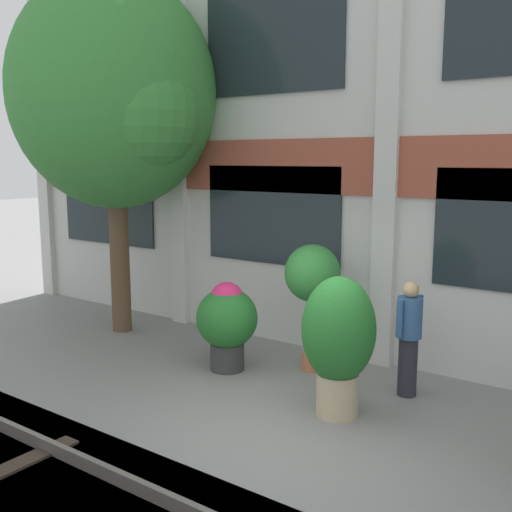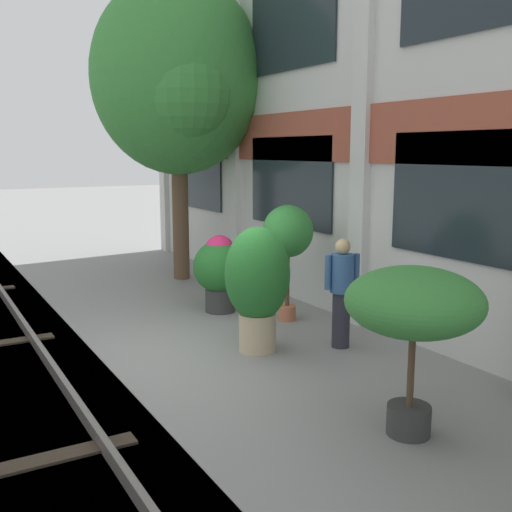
% 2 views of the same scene
% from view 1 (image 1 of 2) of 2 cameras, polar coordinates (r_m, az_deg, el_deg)
% --- Properties ---
extents(ground_plane, '(80.00, 80.00, 0.00)m').
position_cam_1_polar(ground_plane, '(7.54, 2.48, -16.09)').
color(ground_plane, gray).
extents(apartment_facade, '(17.42, 0.64, 7.80)m').
position_cam_1_polar(apartment_facade, '(9.61, 13.23, 12.97)').
color(apartment_facade, silver).
rests_on(apartment_facade, ground).
extents(broadleaf_tree, '(3.85, 3.67, 6.47)m').
position_cam_1_polar(broadleaf_tree, '(11.34, -13.39, 14.39)').
color(broadleaf_tree, brown).
rests_on(broadleaf_tree, ground).
extents(potted_plant_glazed_jar, '(0.93, 0.93, 1.80)m').
position_cam_1_polar(potted_plant_glazed_jar, '(7.60, 7.86, -7.68)').
color(potted_plant_glazed_jar, tan).
rests_on(potted_plant_glazed_jar, ground).
extents(potted_plant_fluted_column, '(0.94, 0.94, 1.38)m').
position_cam_1_polar(potted_plant_fluted_column, '(9.20, -2.79, -6.09)').
color(potted_plant_fluted_column, '#333333').
rests_on(potted_plant_fluted_column, ground).
extents(potted_plant_terracotta_small, '(0.84, 0.84, 1.96)m').
position_cam_1_polar(potted_plant_terracotta_small, '(9.05, 5.39, -1.96)').
color(potted_plant_terracotta_small, '#B76647').
rests_on(potted_plant_terracotta_small, ground).
extents(resident_near_plants, '(0.34, 0.51, 1.60)m').
position_cam_1_polar(resident_near_plants, '(8.45, 14.35, -7.31)').
color(resident_near_plants, '#282833').
rests_on(resident_near_plants, ground).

